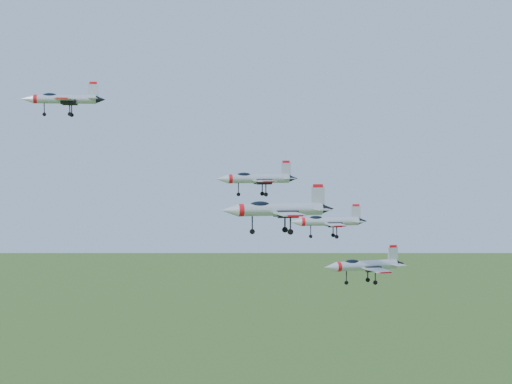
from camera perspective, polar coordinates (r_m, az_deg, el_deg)
name	(u,v)px	position (r m, az deg, el deg)	size (l,w,h in m)	color
jet_lead	(63,99)	(113.61, -15.22, 7.19)	(12.67, 10.63, 3.40)	#B7BBC4
jet_left_high	(256,178)	(99.77, 0.02, 1.09)	(11.87, 9.82, 3.17)	#B7BBC4
jet_right_high	(277,209)	(79.10, 1.69, -1.39)	(13.04, 10.81, 3.48)	#B7BBC4
jet_left_low	(328,221)	(118.07, 5.75, -2.34)	(13.17, 11.03, 3.53)	#B7BBC4
jet_right_low	(364,265)	(91.33, 8.63, -5.81)	(11.27, 9.25, 3.02)	#B7BBC4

